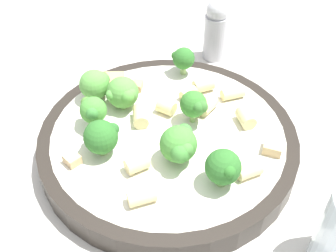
# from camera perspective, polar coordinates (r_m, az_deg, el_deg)

# --- Properties ---
(ground_plane) EXTENTS (2.00, 2.00, 0.00)m
(ground_plane) POSITION_cam_1_polar(r_m,az_deg,el_deg) (0.50, 0.00, -3.33)
(ground_plane) COLOR beige
(pasta_bowl) EXTENTS (0.29, 0.29, 0.03)m
(pasta_bowl) POSITION_cam_1_polar(r_m,az_deg,el_deg) (0.49, 0.00, -1.90)
(pasta_bowl) COLOR #28231E
(pasta_bowl) RESTS_ON ground_plane
(broccoli_floret_0) EXTENTS (0.04, 0.04, 0.04)m
(broccoli_floret_0) POSITION_cam_1_polar(r_m,az_deg,el_deg) (0.50, -6.11, 4.46)
(broccoli_floret_0) COLOR #84AD60
(broccoli_floret_0) RESTS_ON pasta_bowl
(broccoli_floret_1) EXTENTS (0.04, 0.04, 0.04)m
(broccoli_floret_1) POSITION_cam_1_polar(r_m,az_deg,el_deg) (0.41, 7.53, -5.61)
(broccoli_floret_1) COLOR #84AD60
(broccoli_floret_1) RESTS_ON pasta_bowl
(broccoli_floret_2) EXTENTS (0.04, 0.04, 0.04)m
(broccoli_floret_2) POSITION_cam_1_polar(r_m,az_deg,el_deg) (0.45, -9.08, -1.40)
(broccoli_floret_2) COLOR #93B766
(broccoli_floret_2) RESTS_ON pasta_bowl
(broccoli_floret_3) EXTENTS (0.04, 0.05, 0.04)m
(broccoli_floret_3) POSITION_cam_1_polar(r_m,az_deg,el_deg) (0.43, 1.52, -2.55)
(broccoli_floret_3) COLOR #84AD60
(broccoli_floret_3) RESTS_ON pasta_bowl
(broccoli_floret_4) EXTENTS (0.03, 0.03, 0.04)m
(broccoli_floret_4) POSITION_cam_1_polar(r_m,az_deg,el_deg) (0.56, 2.08, 9.21)
(broccoli_floret_4) COLOR #9EC175
(broccoli_floret_4) RESTS_ON pasta_bowl
(broccoli_floret_5) EXTENTS (0.03, 0.03, 0.04)m
(broccoli_floret_5) POSITION_cam_1_polar(r_m,az_deg,el_deg) (0.48, -10.14, 2.10)
(broccoli_floret_5) COLOR #9EC175
(broccoli_floret_5) RESTS_ON pasta_bowl
(broccoli_floret_6) EXTENTS (0.04, 0.04, 0.04)m
(broccoli_floret_6) POSITION_cam_1_polar(r_m,az_deg,el_deg) (0.52, -9.82, 5.67)
(broccoli_floret_6) COLOR #84AD60
(broccoli_floret_6) RESTS_ON pasta_bowl
(broccoli_floret_7) EXTENTS (0.04, 0.03, 0.04)m
(broccoli_floret_7) POSITION_cam_1_polar(r_m,az_deg,el_deg) (0.48, 3.60, 2.88)
(broccoli_floret_7) COLOR #84AD60
(broccoli_floret_7) RESTS_ON pasta_bowl
(rigatoni_0) EXTENTS (0.03, 0.03, 0.02)m
(rigatoni_0) POSITION_cam_1_polar(r_m,az_deg,el_deg) (0.53, 4.70, 5.57)
(rigatoni_0) COLOR beige
(rigatoni_0) RESTS_ON pasta_bowl
(rigatoni_1) EXTENTS (0.03, 0.03, 0.01)m
(rigatoni_1) POSITION_cam_1_polar(r_m,az_deg,el_deg) (0.41, -3.57, -9.57)
(rigatoni_1) COLOR beige
(rigatoni_1) RESTS_ON pasta_bowl
(rigatoni_2) EXTENTS (0.03, 0.03, 0.02)m
(rigatoni_2) POSITION_cam_1_polar(r_m,az_deg,el_deg) (0.49, -3.88, 1.20)
(rigatoni_2) COLOR beige
(rigatoni_2) RESTS_ON pasta_bowl
(rigatoni_3) EXTENTS (0.02, 0.03, 0.02)m
(rigatoni_3) POSITION_cam_1_polar(r_m,az_deg,el_deg) (0.50, 5.29, 2.81)
(rigatoni_3) COLOR beige
(rigatoni_3) RESTS_ON pasta_bowl
(rigatoni_4) EXTENTS (0.02, 0.02, 0.02)m
(rigatoni_4) POSITION_cam_1_polar(r_m,az_deg,el_deg) (0.50, -0.22, 2.59)
(rigatoni_4) COLOR beige
(rigatoni_4) RESTS_ON pasta_bowl
(rigatoni_5) EXTENTS (0.03, 0.03, 0.01)m
(rigatoni_5) POSITION_cam_1_polar(r_m,az_deg,el_deg) (0.44, 10.93, -5.98)
(rigatoni_5) COLOR beige
(rigatoni_5) RESTS_ON pasta_bowl
(rigatoni_6) EXTENTS (0.03, 0.03, 0.02)m
(rigatoni_6) POSITION_cam_1_polar(r_m,az_deg,el_deg) (0.49, 10.49, 1.12)
(rigatoni_6) COLOR beige
(rigatoni_6) RESTS_ON pasta_bowl
(rigatoni_7) EXTENTS (0.03, 0.03, 0.02)m
(rigatoni_7) POSITION_cam_1_polar(r_m,az_deg,el_deg) (0.43, -3.96, -5.27)
(rigatoni_7) COLOR beige
(rigatoni_7) RESTS_ON pasta_bowl
(rigatoni_8) EXTENTS (0.02, 0.02, 0.01)m
(rigatoni_8) POSITION_cam_1_polar(r_m,az_deg,el_deg) (0.52, 2.80, 4.43)
(rigatoni_8) COLOR beige
(rigatoni_8) RESTS_ON pasta_bowl
(rigatoni_9) EXTENTS (0.03, 0.03, 0.01)m
(rigatoni_9) POSITION_cam_1_polar(r_m,az_deg,el_deg) (0.53, 8.76, 4.39)
(rigatoni_9) COLOR beige
(rigatoni_9) RESTS_ON pasta_bowl
(chicken_chunk_0) EXTENTS (0.02, 0.02, 0.01)m
(chicken_chunk_0) POSITION_cam_1_polar(r_m,az_deg,el_deg) (0.45, -12.85, -4.43)
(chicken_chunk_0) COLOR tan
(chicken_chunk_0) RESTS_ON pasta_bowl
(chicken_chunk_1) EXTENTS (0.02, 0.02, 0.01)m
(chicken_chunk_1) POSITION_cam_1_polar(r_m,az_deg,el_deg) (0.54, -4.17, 5.44)
(chicken_chunk_1) COLOR tan
(chicken_chunk_1) RESTS_ON pasta_bowl
(chicken_chunk_2) EXTENTS (0.03, 0.03, 0.02)m
(chicken_chunk_2) POSITION_cam_1_polar(r_m,az_deg,el_deg) (0.54, -7.35, 5.80)
(chicken_chunk_2) COLOR tan
(chicken_chunk_2) RESTS_ON pasta_bowl
(chicken_chunk_3) EXTENTS (0.02, 0.02, 0.01)m
(chicken_chunk_3) POSITION_cam_1_polar(r_m,az_deg,el_deg) (0.47, 14.03, -2.85)
(chicken_chunk_3) COLOR tan
(chicken_chunk_3) RESTS_ON pasta_bowl
(pepper_shaker) EXTENTS (0.03, 0.03, 0.09)m
(pepper_shaker) POSITION_cam_1_polar(r_m,az_deg,el_deg) (0.63, 6.50, 12.88)
(pepper_shaker) COLOR #B2B2B7
(pepper_shaker) RESTS_ON ground_plane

